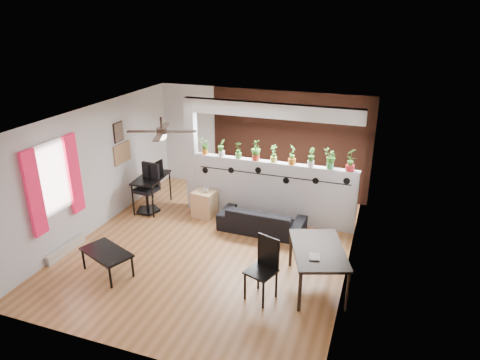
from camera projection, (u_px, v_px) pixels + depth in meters
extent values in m
cube|color=brown|center=(213.00, 247.00, 8.51)|extent=(6.30, 7.10, 0.10)
cube|color=#B7B7BA|center=(259.00, 141.00, 10.65)|extent=(6.30, 0.04, 2.90)
cube|color=#B7B7BA|center=(117.00, 272.00, 5.37)|extent=(6.30, 0.04, 2.90)
cube|color=#B7B7BA|center=(94.00, 169.00, 8.82)|extent=(0.04, 7.10, 2.90)
cube|color=#B7B7BA|center=(354.00, 205.00, 7.20)|extent=(0.04, 7.10, 2.90)
cube|color=white|center=(209.00, 114.00, 7.51)|extent=(6.30, 7.10, 0.10)
cube|color=#BCBCC1|center=(273.00, 191.00, 9.31)|extent=(3.60, 0.18, 1.35)
cube|color=silver|center=(275.00, 111.00, 8.65)|extent=(3.60, 0.18, 0.30)
cube|color=#BCBCC1|center=(192.00, 155.00, 9.66)|extent=(0.22, 0.20, 2.60)
cube|color=#9A472C|center=(289.00, 145.00, 10.36)|extent=(3.90, 0.05, 2.60)
cube|color=black|center=(272.00, 175.00, 9.07)|extent=(3.31, 0.01, 0.02)
cylinder|color=black|center=(205.00, 170.00, 9.58)|extent=(0.14, 0.01, 0.14)
cylinder|color=black|center=(231.00, 170.00, 9.36)|extent=(0.14, 0.01, 0.14)
cylinder|color=black|center=(258.00, 170.00, 9.14)|extent=(0.14, 0.01, 0.14)
cylinder|color=black|center=(286.00, 181.00, 9.01)|extent=(0.14, 0.01, 0.14)
cylinder|color=black|center=(316.00, 181.00, 8.78)|extent=(0.14, 0.01, 0.14)
cylinder|color=black|center=(347.00, 181.00, 8.56)|extent=(0.14, 0.01, 0.14)
cube|color=white|center=(52.00, 178.00, 7.66)|extent=(0.02, 0.95, 1.25)
cube|color=silver|center=(53.00, 178.00, 7.66)|extent=(0.04, 1.05, 1.35)
cube|color=red|center=(34.00, 194.00, 7.25)|extent=(0.06, 0.30, 1.55)
cube|color=red|center=(74.00, 174.00, 8.12)|extent=(0.06, 0.30, 1.55)
cube|color=beige|center=(66.00, 249.00, 8.19)|extent=(0.08, 1.00, 0.18)
cube|color=#936A47|center=(122.00, 153.00, 9.62)|extent=(0.03, 0.60, 0.45)
cube|color=#8C7259|center=(119.00, 132.00, 9.39)|extent=(0.03, 0.30, 0.40)
cube|color=black|center=(118.00, 132.00, 9.39)|extent=(0.02, 0.34, 0.44)
cylinder|color=black|center=(161.00, 123.00, 7.55)|extent=(0.04, 0.04, 0.20)
cylinder|color=black|center=(162.00, 131.00, 7.60)|extent=(0.18, 0.18, 0.10)
sphere|color=white|center=(162.00, 136.00, 7.64)|extent=(0.17, 0.17, 0.17)
cube|color=black|center=(181.00, 131.00, 7.61)|extent=(0.55, 0.29, 0.01)
cube|color=black|center=(165.00, 126.00, 7.92)|extent=(0.29, 0.55, 0.01)
cube|color=black|center=(143.00, 131.00, 7.60)|extent=(0.55, 0.29, 0.01)
cube|color=black|center=(158.00, 137.00, 7.29)|extent=(0.29, 0.55, 0.01)
cylinder|color=orange|center=(205.00, 152.00, 9.52)|extent=(0.12, 0.12, 0.12)
imported|color=#245B1A|center=(205.00, 144.00, 9.46)|extent=(0.21, 0.22, 0.26)
cylinder|color=silver|center=(222.00, 153.00, 9.40)|extent=(0.14, 0.14, 0.12)
imported|color=#245B1A|center=(221.00, 145.00, 9.33)|extent=(0.25, 0.25, 0.29)
cylinder|color=#4D9536|center=(238.00, 155.00, 9.28)|extent=(0.13, 0.13, 0.12)
imported|color=#245B1A|center=(238.00, 148.00, 9.21)|extent=(0.22, 0.20, 0.28)
cylinder|color=red|center=(256.00, 157.00, 9.16)|extent=(0.16, 0.16, 0.12)
imported|color=#245B1A|center=(256.00, 148.00, 9.07)|extent=(0.24, 0.28, 0.35)
cylinder|color=#D2D24A|center=(274.00, 159.00, 9.03)|extent=(0.13, 0.13, 0.12)
imported|color=#245B1A|center=(274.00, 151.00, 8.97)|extent=(0.23, 0.21, 0.28)
cylinder|color=orange|center=(292.00, 161.00, 8.91)|extent=(0.16, 0.16, 0.12)
imported|color=#245B1A|center=(292.00, 152.00, 8.83)|extent=(0.21, 0.25, 0.33)
cylinder|color=silver|center=(311.00, 163.00, 8.79)|extent=(0.14, 0.14, 0.12)
imported|color=#245B1A|center=(311.00, 155.00, 8.72)|extent=(0.22, 0.24, 0.30)
cylinder|color=green|center=(330.00, 166.00, 8.67)|extent=(0.14, 0.14, 0.12)
imported|color=#245B1A|center=(331.00, 157.00, 8.59)|extent=(0.26, 0.26, 0.31)
cylinder|color=#AF1C22|center=(350.00, 168.00, 8.54)|extent=(0.18, 0.18, 0.12)
imported|color=#245B1A|center=(351.00, 157.00, 8.46)|extent=(0.32, 0.33, 0.38)
imported|color=black|center=(262.00, 220.00, 8.96)|extent=(1.73, 0.72, 0.50)
cube|color=tan|center=(204.00, 204.00, 9.61)|extent=(0.52, 0.47, 0.59)
imported|color=gray|center=(206.00, 190.00, 9.47)|extent=(0.16, 0.16, 0.10)
cube|color=black|center=(151.00, 177.00, 9.85)|extent=(0.66, 1.12, 0.04)
cylinder|color=black|center=(133.00, 200.00, 9.60)|extent=(0.04, 0.04, 0.73)
cylinder|color=black|center=(153.00, 203.00, 9.49)|extent=(0.04, 0.04, 0.73)
cylinder|color=black|center=(152.00, 184.00, 10.49)|extent=(0.04, 0.04, 0.73)
cylinder|color=black|center=(170.00, 186.00, 10.38)|extent=(0.04, 0.04, 0.73)
imported|color=black|center=(154.00, 171.00, 9.94)|extent=(0.30, 0.08, 0.17)
cylinder|color=black|center=(148.00, 210.00, 9.88)|extent=(0.58, 0.58, 0.04)
cylinder|color=black|center=(147.00, 200.00, 9.79)|extent=(0.07, 0.07, 0.49)
cube|color=black|center=(146.00, 190.00, 9.69)|extent=(0.52, 0.52, 0.08)
cube|color=black|center=(151.00, 174.00, 9.75)|extent=(0.45, 0.12, 0.53)
cube|color=black|center=(318.00, 250.00, 6.98)|extent=(1.22, 1.54, 0.05)
cylinder|color=black|center=(300.00, 292.00, 6.53)|extent=(0.06, 0.06, 0.69)
cylinder|color=black|center=(348.00, 292.00, 6.53)|extent=(0.06, 0.06, 0.69)
cylinder|color=black|center=(291.00, 249.00, 7.70)|extent=(0.06, 0.06, 0.69)
cylinder|color=black|center=(331.00, 249.00, 7.70)|extent=(0.06, 0.06, 0.69)
imported|color=gray|center=(309.00, 256.00, 6.73)|extent=(0.20, 0.25, 0.02)
cube|color=black|center=(261.00, 272.00, 6.75)|extent=(0.54, 0.54, 0.03)
cube|color=black|center=(268.00, 251.00, 6.79)|extent=(0.39, 0.17, 0.54)
cube|color=black|center=(245.00, 286.00, 6.82)|extent=(0.04, 0.04, 0.51)
cube|color=black|center=(263.00, 295.00, 6.61)|extent=(0.04, 0.04, 0.51)
cube|color=black|center=(259.00, 262.00, 6.99)|extent=(0.04, 0.04, 1.03)
cube|color=black|center=(277.00, 270.00, 6.78)|extent=(0.04, 0.04, 1.03)
cube|color=black|center=(106.00, 252.00, 7.46)|extent=(1.07, 0.84, 0.04)
cylinder|color=black|center=(84.00, 259.00, 7.65)|extent=(0.04, 0.04, 0.40)
cylinder|color=black|center=(110.00, 278.00, 7.12)|extent=(0.04, 0.04, 0.40)
cylinder|color=black|center=(105.00, 250.00, 7.96)|extent=(0.04, 0.04, 0.40)
cylinder|color=black|center=(133.00, 267.00, 7.43)|extent=(0.04, 0.04, 0.40)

